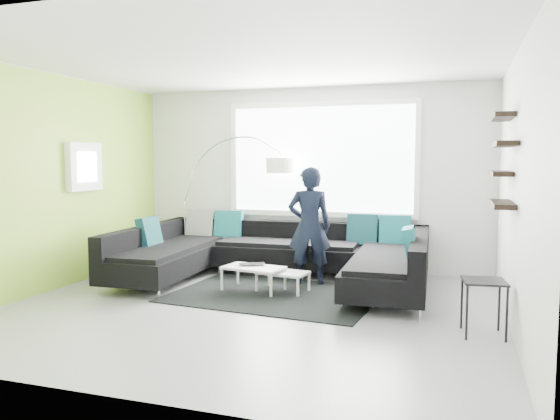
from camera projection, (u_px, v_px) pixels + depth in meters
The scene contains 9 objects.
ground at pixel (251, 308), 6.24m from camera, with size 5.50×5.50×0.00m, color gray.
room_shell at pixel (260, 150), 6.26m from camera, with size 5.54×5.04×2.82m.
sectional_sofa at pixel (273, 257), 7.39m from camera, with size 4.14×2.66×0.87m.
rug at pixel (275, 294), 6.85m from camera, with size 2.51×1.82×0.01m, color black.
coffee_table at pixel (268, 279), 7.02m from camera, with size 0.98×0.57×0.32m, color white.
arc_lamp at pixel (184, 201), 8.79m from camera, with size 1.92×0.65×2.06m, color silver, non-canonical shape.
side_table at pixel (483, 308), 5.26m from camera, with size 0.39×0.39×0.54m, color black.
person at pixel (309, 226), 7.38m from camera, with size 0.67×0.53×1.60m, color black.
laptop at pixel (252, 265), 7.07m from camera, with size 0.40×0.35×0.03m, color black.
Camera 1 is at (2.22, -5.70, 1.70)m, focal length 35.00 mm.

